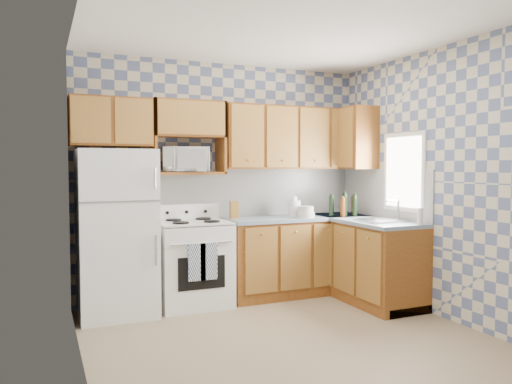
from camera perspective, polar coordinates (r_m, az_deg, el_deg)
floor at (r=4.64m, az=3.26°, el=-16.10°), size 3.40×3.40×0.00m
back_wall at (r=5.86m, az=-3.77°, el=1.37°), size 3.40×0.02×2.70m
right_wall at (r=5.37m, az=19.73°, el=1.05°), size 0.02×3.20×2.70m
backsplash_back at (r=6.00m, az=-0.13°, el=-0.02°), size 2.60×0.02×0.56m
backsplash_right at (r=5.98m, az=14.38°, el=-0.13°), size 0.02×1.60×0.56m
refrigerator at (r=5.25m, az=-15.68°, el=-4.51°), size 0.75×0.70×1.68m
stove_body at (r=5.50m, az=-7.24°, el=-8.20°), size 0.76×0.65×0.90m
cooktop at (r=5.43m, az=-7.27°, el=-3.48°), size 0.76×0.65×0.02m
backguard at (r=5.69m, az=-8.05°, el=-2.24°), size 0.76×0.08×0.17m
dish_towel_left at (r=5.15m, az=-6.77°, el=-7.97°), size 0.18×0.02×0.38m
dish_towel_right at (r=5.18m, az=-5.43°, el=-7.88°), size 0.18×0.02×0.38m
base_cabinets_back at (r=6.01m, az=4.73°, el=-7.32°), size 1.75×0.60×0.88m
base_cabinets_right at (r=5.89m, az=12.04°, el=-7.59°), size 0.60×1.60×0.88m
countertop_back at (r=5.94m, az=4.77°, el=-2.96°), size 1.77×0.63×0.04m
countertop_right at (r=5.82m, az=12.05°, el=-3.14°), size 0.63×1.60×0.04m
upper_cabinets_back at (r=6.04m, az=4.18°, el=6.16°), size 1.75×0.33×0.74m
upper_cabinets_fridge at (r=5.41m, az=-16.28°, el=7.69°), size 0.82×0.33×0.50m
upper_cabinets_right at (r=6.25m, az=10.78°, el=6.01°), size 0.33×0.70×0.74m
microwave_shelf at (r=5.55m, az=-7.77°, el=2.13°), size 0.80×0.33×0.03m
microwave at (r=5.53m, az=-8.09°, el=3.70°), size 0.55×0.42×0.27m
sink at (r=5.54m, az=14.20°, el=-3.21°), size 0.48×0.40×0.03m
window at (r=5.69m, az=16.54°, el=2.21°), size 0.02×0.66×0.86m
bottle_0 at (r=6.04m, az=10.11°, el=-1.43°), size 0.06×0.06×0.27m
bottle_1 at (r=6.04m, az=11.22°, el=-1.52°), size 0.06×0.06×0.25m
bottle_2 at (r=6.16m, az=11.07°, el=-1.52°), size 0.06×0.06×0.23m
bottle_3 at (r=5.95m, az=9.88°, el=-1.75°), size 0.06×0.06×0.22m
bottle_4 at (r=6.01m, az=8.60°, el=-1.57°), size 0.06×0.06×0.24m
knife_block at (r=5.69m, az=-2.53°, el=-2.03°), size 0.10×0.10×0.20m
electric_kettle at (r=5.90m, az=4.41°, el=-1.89°), size 0.15×0.15×0.19m
food_containers at (r=5.78m, az=5.73°, el=-2.28°), size 0.20×0.20×0.13m
soap_bottle at (r=5.34m, az=18.25°, el=-2.65°), size 0.06×0.06×0.17m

